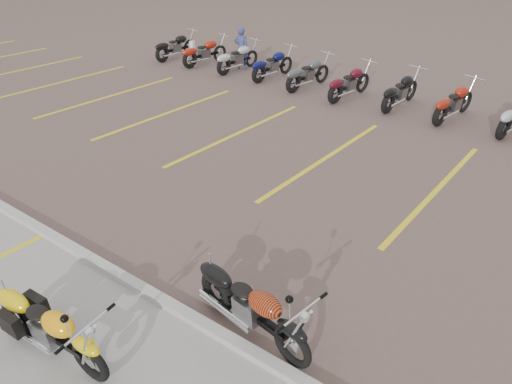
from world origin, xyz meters
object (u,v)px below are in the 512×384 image
at_px(yellow_cruiser, 51,328).
at_px(flame_cruiser, 251,308).
at_px(person_a, 241,48).
at_px(bollard, 193,54).

height_order(yellow_cruiser, flame_cruiser, flame_cruiser).
distance_m(flame_cruiser, person_a, 14.19).
bearing_deg(yellow_cruiser, person_a, 115.88).
distance_m(yellow_cruiser, bollard, 14.86).
height_order(yellow_cruiser, person_a, person_a).
height_order(yellow_cruiser, bollard, bollard).
bearing_deg(yellow_cruiser, flame_cruiser, 42.35).
bearing_deg(flame_cruiser, person_a, 138.87).
bearing_deg(bollard, yellow_cruiser, -53.18).
distance_m(yellow_cruiser, person_a, 14.70).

